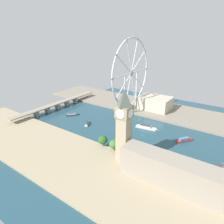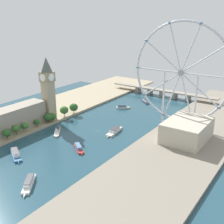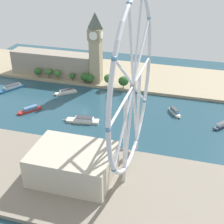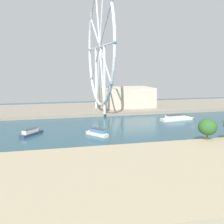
% 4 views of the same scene
% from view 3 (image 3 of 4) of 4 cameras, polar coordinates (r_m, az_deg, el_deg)
% --- Properties ---
extents(ground_plane, '(374.16, 374.16, 0.00)m').
position_cam_3_polar(ground_plane, '(328.64, -4.78, 0.15)').
color(ground_plane, '#234756').
extents(riverbank_left, '(90.00, 520.00, 3.00)m').
position_cam_3_polar(riverbank_left, '(415.87, 0.14, 6.75)').
color(riverbank_left, tan).
rests_on(riverbank_left, ground_plane).
extents(riverbank_right, '(90.00, 520.00, 3.00)m').
position_cam_3_polar(riverbank_right, '(250.94, -13.04, -10.24)').
color(riverbank_right, gray).
rests_on(riverbank_right, ground_plane).
extents(clock_tower, '(15.37, 15.37, 79.87)m').
position_cam_3_polar(clock_tower, '(375.21, -2.87, 11.26)').
color(clock_tower, tan).
rests_on(clock_tower, riverbank_left).
extents(parliament_block, '(22.00, 102.56, 27.17)m').
position_cam_3_polar(parliament_block, '(413.35, -10.29, 8.39)').
color(parliament_block, gray).
rests_on(parliament_block, riverbank_left).
extents(tree_row_embankment, '(13.13, 117.39, 13.89)m').
position_cam_3_polar(tree_row_embankment, '(381.89, -4.38, 6.13)').
color(tree_row_embankment, '#513823').
rests_on(tree_row_embankment, riverbank_left).
extents(ferris_wheel, '(120.98, 3.20, 124.23)m').
position_cam_3_polar(ferris_wheel, '(218.14, 3.73, 4.56)').
color(ferris_wheel, silver).
rests_on(ferris_wheel, riverbank_right).
extents(riverside_hall, '(41.73, 56.53, 21.79)m').
position_cam_3_polar(riverside_hall, '(234.14, -6.89, -8.95)').
color(riverside_hall, '#BCB29E').
rests_on(riverside_hall, riverbank_right).
extents(tour_boat_0, '(20.81, 17.67, 4.75)m').
position_cam_3_polar(tour_boat_0, '(316.85, 18.70, -2.15)').
color(tour_boat_0, '#2D384C').
rests_on(tour_boat_0, ground_plane).
extents(tour_boat_1, '(20.13, 14.79, 5.22)m').
position_cam_3_polar(tour_boat_1, '(327.68, 10.88, 0.04)').
color(tour_boat_1, beige).
rests_on(tour_boat_1, ground_plane).
extents(tour_boat_2, '(12.03, 36.14, 5.12)m').
position_cam_3_polar(tour_boat_2, '(309.21, -5.14, -1.39)').
color(tour_boat_2, beige).
rests_on(tour_boat_2, ground_plane).
extents(tour_boat_3, '(24.23, 18.93, 4.86)m').
position_cam_3_polar(tour_boat_3, '(336.54, -14.15, 0.42)').
color(tour_boat_3, '#B22D28').
rests_on(tour_boat_3, ground_plane).
extents(tour_boat_5, '(20.66, 24.06, 4.89)m').
position_cam_3_polar(tour_boat_5, '(367.37, -8.05, 3.50)').
color(tour_boat_5, beige).
rests_on(tour_boat_5, ground_plane).
extents(tour_boat_6, '(32.96, 21.25, 5.44)m').
position_cam_3_polar(tour_boat_6, '(391.01, -17.13, 4.09)').
color(tour_boat_6, '#235684').
rests_on(tour_boat_6, ground_plane).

